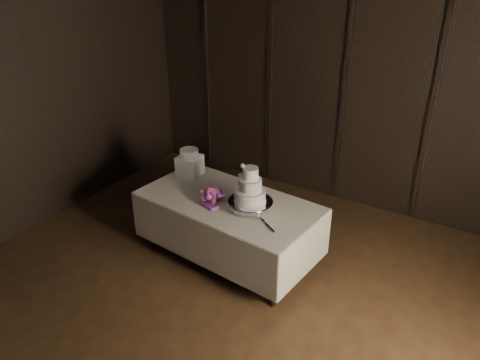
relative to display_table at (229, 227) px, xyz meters
name	(u,v)px	position (x,y,z in m)	size (l,w,h in m)	color
room	(174,211)	(0.48, -1.45, 1.08)	(6.08, 7.08, 3.08)	black
display_table	(229,227)	(0.00, 0.00, 0.00)	(2.07, 1.21, 0.76)	silver
cake_stand	(250,205)	(0.29, -0.03, 0.39)	(0.48, 0.48, 0.09)	silver
wedding_cake	(247,188)	(0.26, -0.04, 0.59)	(0.37, 0.32, 0.39)	white
bouquet	(212,195)	(-0.15, -0.10, 0.41)	(0.32, 0.42, 0.20)	#E05473
box_pedestal	(190,166)	(-0.74, 0.28, 0.47)	(0.26, 0.26, 0.25)	white
small_cake	(189,153)	(-0.74, 0.28, 0.64)	(0.22, 0.22, 0.09)	white
cake_knife	(264,221)	(0.55, -0.18, 0.35)	(0.37, 0.02, 0.01)	silver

